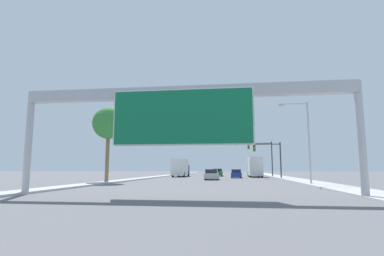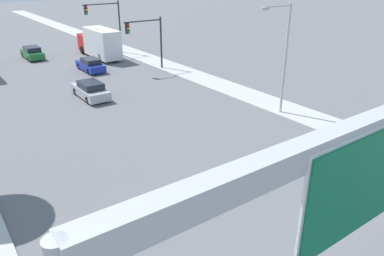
# 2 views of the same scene
# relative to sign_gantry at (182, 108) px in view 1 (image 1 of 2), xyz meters

# --- Properties ---
(sidewalk_right) EXTENTS (3.00, 120.00, 0.15)m
(sidewalk_right) POSITION_rel_sign_gantry_xyz_m (11.25, 42.12, -5.10)
(sidewalk_right) COLOR #B1B1B1
(sidewalk_right) RESTS_ON ground
(median_strip_left) EXTENTS (2.00, 120.00, 0.15)m
(median_strip_left) POSITION_rel_sign_gantry_xyz_m (-10.75, 42.12, -5.10)
(median_strip_left) COLOR #B1B1B1
(median_strip_left) RESTS_ON ground
(sign_gantry) EXTENTS (20.33, 0.73, 6.51)m
(sign_gantry) POSITION_rel_sign_gantry_xyz_m (0.00, 0.00, 0.00)
(sign_gantry) COLOR #B2B2B7
(sign_gantry) RESTS_ON ground
(car_mid_left) EXTENTS (1.81, 4.62, 1.46)m
(car_mid_left) POSITION_rel_sign_gantry_xyz_m (0.00, 25.13, -4.49)
(car_mid_left) COLOR #A5A8AD
(car_mid_left) RESTS_ON ground
(car_far_left) EXTENTS (1.80, 4.58, 1.50)m
(car_far_left) POSITION_rel_sign_gantry_xyz_m (0.00, 43.74, -4.47)
(car_far_left) COLOR #1E662D
(car_far_left) RESTS_ON ground
(car_far_center) EXTENTS (1.73, 4.43, 1.41)m
(car_far_center) POSITION_rel_sign_gantry_xyz_m (3.50, 33.81, -4.51)
(car_far_center) COLOR navy
(car_far_center) RESTS_ON ground
(truck_box_primary) EXTENTS (2.31, 8.78, 3.30)m
(truck_box_primary) POSITION_rel_sign_gantry_xyz_m (-7.00, 39.90, -3.50)
(truck_box_primary) COLOR navy
(truck_box_primary) RESTS_ON ground
(truck_box_secondary) EXTENTS (2.31, 8.76, 3.59)m
(truck_box_secondary) POSITION_rel_sign_gantry_xyz_m (7.00, 39.37, -3.36)
(truck_box_secondary) COLOR red
(truck_box_secondary) RESTS_ON ground
(traffic_light_near_intersection) EXTENTS (4.36, 0.32, 5.60)m
(traffic_light_near_intersection) POSITION_rel_sign_gantry_xyz_m (8.80, 30.12, -1.37)
(traffic_light_near_intersection) COLOR #2D2D30
(traffic_light_near_intersection) RESTS_ON ground
(traffic_light_mid_block) EXTENTS (4.72, 0.32, 6.56)m
(traffic_light_mid_block) POSITION_rel_sign_gantry_xyz_m (8.80, 40.12, -0.74)
(traffic_light_mid_block) COLOR #2D2D30
(traffic_light_mid_block) RESTS_ON ground
(palm_tree_background) EXTENTS (3.71, 3.71, 8.71)m
(palm_tree_background) POSITION_rel_sign_gantry_xyz_m (-11.43, 15.78, 1.59)
(palm_tree_background) COLOR brown
(palm_tree_background) RESTS_ON ground
(street_lamp_right) EXTENTS (2.93, 0.28, 8.13)m
(street_lamp_right) POSITION_rel_sign_gantry_xyz_m (9.95, 12.98, -0.30)
(street_lamp_right) COLOR #B2B2B7
(street_lamp_right) RESTS_ON ground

